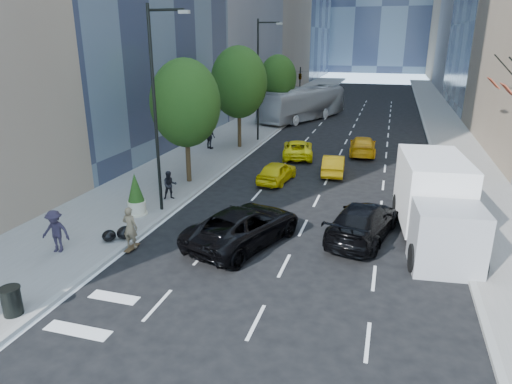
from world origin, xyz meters
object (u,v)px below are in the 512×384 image
(black_sedan_lincoln, at_px, (244,226))
(black_sedan_mercedes, at_px, (363,221))
(box_truck, at_px, (435,202))
(trash_can, at_px, (12,302))
(planter_shrub, at_px, (136,195))
(skateboarder, at_px, (130,230))
(city_bus, at_px, (303,104))

(black_sedan_lincoln, height_order, black_sedan_mercedes, black_sedan_lincoln)
(black_sedan_mercedes, distance_m, box_truck, 3.23)
(black_sedan_mercedes, distance_m, trash_can, 14.14)
(black_sedan_mercedes, xyz_separation_m, trash_can, (-10.39, -9.59, -0.21))
(box_truck, relative_size, planter_shrub, 3.56)
(trash_can, distance_m, planter_shrub, 9.05)
(skateboarder, relative_size, trash_can, 2.00)
(skateboarder, bearing_deg, black_sedan_mercedes, -156.34)
(black_sedan_mercedes, height_order, planter_shrub, planter_shrub)
(skateboarder, distance_m, black_sedan_mercedes, 10.23)
(black_sedan_lincoln, height_order, box_truck, box_truck)
(black_sedan_lincoln, xyz_separation_m, box_truck, (7.95, 2.79, 0.98))
(skateboarder, xyz_separation_m, planter_shrub, (-1.75, 3.46, 0.27))
(black_sedan_lincoln, bearing_deg, city_bus, -63.84)
(skateboarder, height_order, trash_can, skateboarder)
(city_bus, height_order, box_truck, city_bus)
(city_bus, bearing_deg, trash_can, -69.55)
(skateboarder, height_order, planter_shrub, planter_shrub)
(black_sedan_lincoln, xyz_separation_m, planter_shrub, (-6.17, 1.45, 0.35))
(black_sedan_lincoln, distance_m, city_bus, 32.64)
(city_bus, xyz_separation_m, trash_can, (-1.80, -39.97, -1.18))
(city_bus, relative_size, trash_can, 14.01)
(skateboarder, bearing_deg, city_bus, -91.02)
(planter_shrub, bearing_deg, trash_can, -85.25)
(city_bus, xyz_separation_m, planter_shrub, (-2.55, -30.97, -0.61))
(black_sedan_lincoln, height_order, planter_shrub, planter_shrub)
(black_sedan_mercedes, xyz_separation_m, planter_shrub, (-11.14, -0.59, 0.36))
(black_sedan_lincoln, distance_m, box_truck, 8.48)
(skateboarder, xyz_separation_m, trash_can, (-1.00, -5.54, -0.31))
(black_sedan_lincoln, xyz_separation_m, city_bus, (-3.62, 32.42, 0.96))
(trash_can, bearing_deg, city_bus, 87.42)
(black_sedan_mercedes, height_order, trash_can, black_sedan_mercedes)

